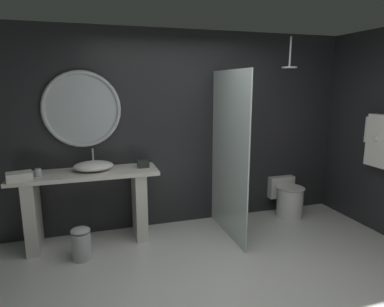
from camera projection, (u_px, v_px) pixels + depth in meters
ground_plane at (244, 299)px, 3.02m from camera, size 5.76×5.76×0.00m
back_wall_panel at (185, 130)px, 4.52m from camera, size 4.80×0.10×2.60m
vanity_counter at (88, 200)px, 3.99m from camera, size 1.68×0.52×0.90m
vessel_sink at (94, 166)px, 3.96m from camera, size 0.47×0.38×0.24m
tumbler_cup at (38, 172)px, 3.72m from camera, size 0.07×0.07×0.09m
tissue_box at (143, 164)px, 4.12m from camera, size 0.13×0.12×0.08m
round_wall_mirror at (82, 109)px, 4.00m from camera, size 0.93×0.05×0.93m
shower_glass_panel at (229, 156)px, 4.13m from camera, size 0.02×1.10×2.08m
rain_shower_head at (290, 64)px, 4.27m from camera, size 0.19×0.19×0.39m
hanging_bathrobe at (381, 139)px, 4.13m from camera, size 0.20×0.50×0.72m
toilet at (287, 197)px, 4.91m from camera, size 0.40×0.59×0.54m
waste_bin at (81, 243)px, 3.67m from camera, size 0.21×0.21×0.37m
folded_hand_towel at (19, 176)px, 3.56m from camera, size 0.29×0.23×0.09m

